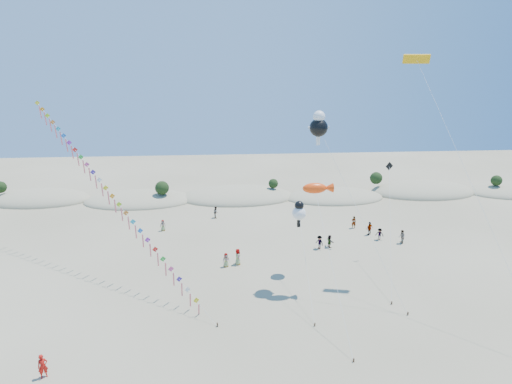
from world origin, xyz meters
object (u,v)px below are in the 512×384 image
(kite_train, at_px, (107,190))
(parafoil_kite, at_px, (418,63))
(flyer_foreground, at_px, (43,366))
(fish_kite, at_px, (318,188))

(kite_train, height_order, parafoil_kite, parafoil_kite)
(parafoil_kite, relative_size, flyer_foreground, 12.16)
(fish_kite, height_order, flyer_foreground, fish_kite)
(kite_train, bearing_deg, parafoil_kite, -4.59)
(kite_train, distance_m, fish_kite, 21.40)
(flyer_foreground, bearing_deg, fish_kite, -2.94)
(kite_train, xyz_separation_m, parafoil_kite, (30.36, -2.44, 12.41))
(fish_kite, bearing_deg, kite_train, 166.01)
(fish_kite, relative_size, flyer_foreground, 6.50)
(kite_train, bearing_deg, flyer_foreground, -93.97)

